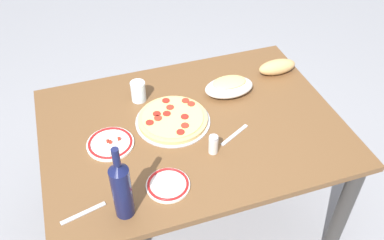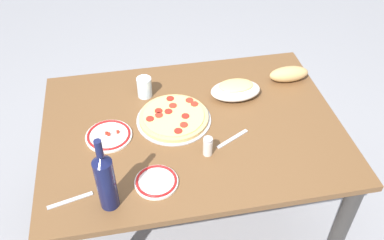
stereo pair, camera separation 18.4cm
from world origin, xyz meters
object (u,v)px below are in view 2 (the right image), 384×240
water_glass (144,87)px  bread_loaf (289,74)px  wine_bottle (106,180)px  spice_shaker (208,146)px  side_plate_far (109,135)px  pepperoni_pizza (174,118)px  dining_table (192,142)px  side_plate_near (156,181)px  baked_pasta_dish (236,89)px

water_glass → bread_loaf: size_ratio=0.50×
wine_bottle → bread_loaf: size_ratio=1.63×
spice_shaker → side_plate_far: bearing=156.1°
side_plate_far → water_glass: bearing=54.6°
wine_bottle → pepperoni_pizza: bearing=54.0°
spice_shaker → dining_table: bearing=99.5°
wine_bottle → water_glass: 0.65m
spice_shaker → side_plate_near: bearing=-153.0°
water_glass → side_plate_near: bearing=-91.4°
dining_table → water_glass: 0.35m
dining_table → spice_shaker: bearing=-80.5°
pepperoni_pizza → side_plate_far: size_ratio=1.68×
dining_table → wine_bottle: size_ratio=4.04×
bread_loaf → spice_shaker: bearing=-140.2°
dining_table → water_glass: water_glass is taller
bread_loaf → baked_pasta_dish: bearing=-165.7°
spice_shaker → baked_pasta_dish: bearing=58.7°
side_plate_near → spice_shaker: (0.23, 0.12, 0.03)m
pepperoni_pizza → baked_pasta_dish: 0.34m
dining_table → pepperoni_pizza: pepperoni_pizza is taller
wine_bottle → side_plate_near: size_ratio=1.92×
water_glass → bread_loaf: water_glass is taller
side_plate_near → side_plate_far: bearing=120.2°
side_plate_far → bread_loaf: size_ratio=1.00×
wine_bottle → water_glass: wine_bottle is taller
baked_pasta_dish → side_plate_far: 0.63m
wine_bottle → side_plate_near: (0.18, 0.07, -0.13)m
dining_table → wine_bottle: wine_bottle is taller
dining_table → baked_pasta_dish: (0.24, 0.16, 0.15)m
baked_pasta_dish → side_plate_far: (-0.61, -0.17, -0.03)m
pepperoni_pizza → baked_pasta_dish: bearing=19.9°
water_glass → dining_table: bearing=-53.8°
water_glass → spice_shaker: bearing=-63.8°
side_plate_far → bread_loaf: bearing=15.3°
bread_loaf → water_glass: bearing=179.1°
dining_table → side_plate_near: size_ratio=7.75×
pepperoni_pizza → wine_bottle: 0.53m
bread_loaf → pepperoni_pizza: bearing=-162.7°
side_plate_near → bread_loaf: bread_loaf is taller
pepperoni_pizza → side_plate_near: 0.37m
spice_shaker → pepperoni_pizza: bearing=114.4°
pepperoni_pizza → side_plate_far: bearing=-169.1°
side_plate_near → bread_loaf: bearing=36.3°
dining_table → side_plate_far: bearing=-178.8°
baked_pasta_dish → spice_shaker: bearing=-121.3°
side_plate_near → side_plate_far: (-0.17, 0.29, 0.00)m
baked_pasta_dish → wine_bottle: bearing=-139.4°
pepperoni_pizza → water_glass: (-0.11, 0.20, 0.04)m
pepperoni_pizza → baked_pasta_dish: (0.32, 0.11, 0.03)m
side_plate_near → bread_loaf: 0.91m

